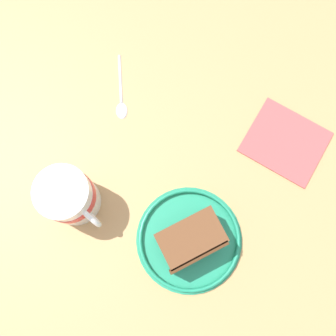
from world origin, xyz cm
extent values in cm
cube|color=tan|center=(0.00, 0.00, -1.60)|extent=(157.00, 157.00, 3.20)
cylinder|color=#1E8C66|center=(-5.69, 0.35, 0.44)|extent=(16.98, 16.98, 0.88)
torus|color=#1E8C66|center=(-5.69, 0.35, 1.20)|extent=(16.25, 16.25, 0.63)
cube|color=#472814|center=(-5.69, 0.35, 1.18)|extent=(10.10, 10.99, 0.60)
cube|color=brown|center=(-5.69, 0.35, 4.30)|extent=(10.10, 10.99, 5.63)
cube|color=#472814|center=(-8.28, -1.47, 4.30)|extent=(5.90, 8.03, 5.63)
cylinder|color=white|center=(-2.11, 19.05, 5.18)|extent=(7.98, 7.98, 10.35)
cylinder|color=red|center=(-2.11, 19.05, 6.05)|extent=(8.14, 8.14, 2.32)
cylinder|color=#47230F|center=(-2.11, 19.05, 7.90)|extent=(7.02, 7.02, 0.40)
torus|color=white|center=(-4.35, 15.75, 5.18)|extent=(3.69, 4.90, 5.37)
ellipsoid|color=silver|center=(14.53, 14.39, 0.40)|extent=(3.35, 2.58, 0.80)
cylinder|color=silver|center=(20.43, 15.65, 0.25)|extent=(8.99, 2.38, 0.50)
cube|color=#B24C4C|center=(12.84, -14.19, 0.30)|extent=(15.29, 16.13, 0.60)
camera|label=1|loc=(-8.47, 3.00, 62.91)|focal=41.07mm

